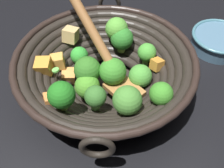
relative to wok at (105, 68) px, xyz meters
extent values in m
plane|color=black|center=(0.00, 0.00, -0.06)|extent=(4.00, 4.00, 0.00)
cylinder|color=black|center=(0.00, 0.00, -0.06)|extent=(0.14, 0.14, 0.01)
torus|color=black|center=(0.00, 0.00, -0.04)|extent=(0.19, 0.19, 0.02)
torus|color=black|center=(0.00, 0.00, -0.03)|extent=(0.21, 0.21, 0.02)
torus|color=black|center=(0.00, 0.00, -0.02)|extent=(0.24, 0.24, 0.02)
torus|color=black|center=(0.00, 0.00, -0.01)|extent=(0.26, 0.26, 0.02)
torus|color=black|center=(0.00, 0.00, 0.00)|extent=(0.29, 0.29, 0.02)
torus|color=black|center=(0.00, 0.00, 0.01)|extent=(0.31, 0.31, 0.02)
torus|color=black|center=(0.00, 0.00, 0.02)|extent=(0.34, 0.34, 0.02)
torus|color=black|center=(0.00, 0.00, 0.03)|extent=(0.36, 0.36, 0.01)
torus|color=black|center=(-0.14, 0.13, 0.03)|extent=(0.04, 0.05, 0.05)
torus|color=black|center=(0.14, -0.13, 0.03)|extent=(0.04, 0.05, 0.05)
cylinder|color=#74AD4E|center=(0.02, 0.02, -0.03)|extent=(0.02, 0.02, 0.02)
sphere|color=green|center=(0.02, 0.02, 0.00)|extent=(0.04, 0.04, 0.04)
cylinder|color=#8AB35D|center=(0.01, 0.03, -0.02)|extent=(0.03, 0.03, 0.02)
sphere|color=#306E22|center=(0.01, 0.03, 0.01)|extent=(0.05, 0.05, 0.05)
cylinder|color=#62964E|center=(0.08, 0.01, -0.04)|extent=(0.02, 0.02, 0.02)
sphere|color=green|center=(0.08, 0.01, -0.01)|extent=(0.04, 0.04, 0.04)
cylinder|color=#74B754|center=(0.06, -0.08, -0.01)|extent=(0.02, 0.02, 0.02)
sphere|color=#56A138|center=(0.06, -0.08, 0.02)|extent=(0.05, 0.05, 0.05)
cylinder|color=#8AB64A|center=(0.04, -0.08, -0.02)|extent=(0.02, 0.02, 0.02)
sphere|color=#2C7728|center=(0.04, -0.08, 0.01)|extent=(0.05, 0.05, 0.05)
cylinder|color=#73A13D|center=(-0.03, 0.12, 0.02)|extent=(0.02, 0.02, 0.01)
sphere|color=#1F6E1C|center=(-0.03, 0.12, 0.04)|extent=(0.05, 0.05, 0.05)
cylinder|color=#67A14D|center=(-0.10, 0.04, -0.01)|extent=(0.02, 0.03, 0.03)
sphere|color=#458333|center=(-0.10, 0.04, 0.03)|extent=(0.05, 0.05, 0.05)
cylinder|color=#73AE42|center=(-0.06, -0.04, -0.03)|extent=(0.02, 0.02, 0.02)
sphere|color=#489536|center=(-0.06, -0.04, -0.01)|extent=(0.05, 0.05, 0.05)
cylinder|color=olive|center=(-0.13, -0.02, 0.00)|extent=(0.02, 0.02, 0.01)
sphere|color=#3B8727|center=(-0.13, -0.02, 0.02)|extent=(0.04, 0.04, 0.04)
cylinder|color=#73B452|center=(-0.03, -0.09, -0.02)|extent=(0.02, 0.01, 0.02)
sphere|color=green|center=(-0.03, -0.09, 0.01)|extent=(0.04, 0.04, 0.04)
cylinder|color=#65AB48|center=(-0.05, 0.07, -0.01)|extent=(0.02, 0.02, 0.02)
sphere|color=#356A2A|center=(-0.05, 0.07, 0.01)|extent=(0.04, 0.04, 0.04)
cylinder|color=#75AE4B|center=(-0.02, -0.01, -0.03)|extent=(0.03, 0.03, 0.03)
sphere|color=#398529|center=(-0.02, -0.01, 0.01)|extent=(0.05, 0.05, 0.05)
cylinder|color=#89BB52|center=(-0.01, 0.05, -0.04)|extent=(0.02, 0.02, 0.01)
sphere|color=#488D28|center=(-0.01, 0.05, -0.01)|extent=(0.05, 0.05, 0.05)
cube|color=#E58942|center=(-0.01, 0.13, 0.01)|extent=(0.03, 0.03, 0.03)
cube|color=#C8832F|center=(-0.06, -0.09, 0.00)|extent=(0.03, 0.03, 0.03)
cube|color=orange|center=(0.05, 0.01, -0.03)|extent=(0.04, 0.04, 0.03)
cube|color=#D48A43|center=(0.06, 0.05, -0.03)|extent=(0.04, 0.04, 0.03)
cube|color=#DCB872|center=(0.12, 0.00, 0.01)|extent=(0.04, 0.04, 0.04)
cube|color=gold|center=(0.08, 0.06, 0.00)|extent=(0.04, 0.04, 0.03)
cube|color=orange|center=(0.08, 0.09, 0.01)|extent=(0.04, 0.05, 0.04)
cylinder|color=#99D166|center=(0.09, 0.00, -0.01)|extent=(0.02, 0.02, 0.01)
cylinder|color=#6BC651|center=(0.05, 0.08, 0.01)|extent=(0.02, 0.02, 0.01)
cylinder|color=#56B247|center=(0.00, 0.00, -0.03)|extent=(0.02, 0.02, 0.01)
cylinder|color=#56B247|center=(-0.11, -0.04, 0.01)|extent=(0.02, 0.02, 0.01)
cylinder|color=#99D166|center=(0.10, 0.06, 0.00)|extent=(0.02, 0.02, 0.01)
cylinder|color=#6BC651|center=(0.05, -0.05, -0.03)|extent=(0.02, 0.02, 0.01)
cube|color=#9E6B38|center=(-0.06, 0.00, -0.02)|extent=(0.07, 0.05, 0.01)
cylinder|color=#A16B3C|center=(0.07, 0.00, 0.10)|extent=(0.21, 0.02, 0.20)
cylinder|color=slate|center=(-0.08, -0.30, -0.04)|extent=(0.13, 0.13, 0.04)
torus|color=teal|center=(-0.08, -0.30, -0.03)|extent=(0.13, 0.13, 0.01)
cylinder|color=#99D166|center=(-0.09, -0.28, -0.04)|extent=(0.02, 0.02, 0.01)
cylinder|color=#99D166|center=(-0.10, -0.27, -0.04)|extent=(0.02, 0.02, 0.01)
camera|label=1|loc=(-0.29, 0.23, 0.37)|focal=42.67mm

